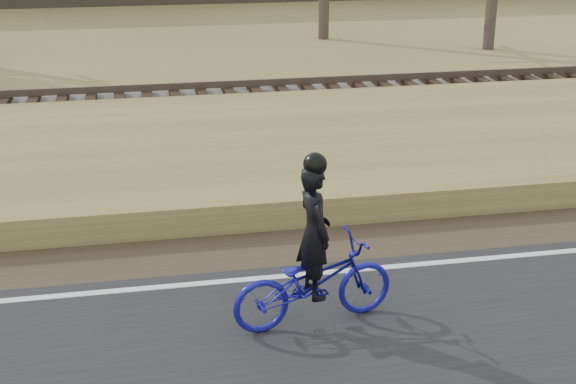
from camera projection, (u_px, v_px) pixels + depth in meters
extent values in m
plane|color=#9C8F4F|center=(171.00, 298.00, 9.84)|extent=(120.00, 120.00, 0.00)
cube|color=silver|center=(170.00, 286.00, 10.00)|extent=(120.00, 0.12, 0.01)
cube|color=#473A2B|center=(166.00, 256.00, 10.94)|extent=(120.00, 1.60, 0.04)
cube|color=#9C8F4F|center=(156.00, 172.00, 13.62)|extent=(120.00, 5.00, 0.44)
cube|color=slate|center=(149.00, 115.00, 17.12)|extent=(120.00, 3.00, 0.45)
cube|color=black|center=(148.00, 102.00, 17.01)|extent=(120.00, 2.40, 0.14)
cube|color=brown|center=(149.00, 103.00, 16.30)|extent=(120.00, 0.07, 0.15)
cube|color=brown|center=(146.00, 88.00, 17.63)|extent=(120.00, 0.07, 0.15)
imported|color=#161591|center=(314.00, 282.00, 9.01)|extent=(1.99, 0.97, 1.00)
imported|color=black|center=(314.00, 232.00, 8.80)|extent=(0.45, 0.61, 1.53)
sphere|color=black|center=(315.00, 164.00, 8.53)|extent=(0.26, 0.26, 0.26)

